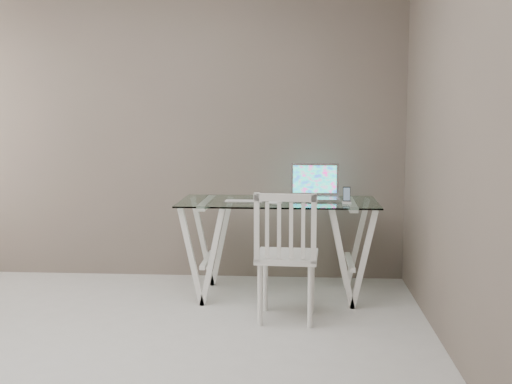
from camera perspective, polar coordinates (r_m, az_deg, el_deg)
room at (r=3.43m, az=-16.60°, el=11.85°), size 4.50×4.52×2.71m
desk at (r=4.95m, az=1.98°, el=-4.96°), size 1.50×0.70×0.75m
chair at (r=4.31m, az=2.71°, el=-5.24°), size 0.43×0.43×0.90m
laptop at (r=5.04m, az=5.26°, el=0.16°), size 0.38×0.31×0.27m
keyboard at (r=4.84m, az=-1.08°, el=-0.83°), size 0.30×0.13×0.01m
mouse at (r=4.68m, az=1.73°, el=-0.95°), size 0.10×0.06×0.03m
phone_dock at (r=4.79m, az=8.06°, el=-0.61°), size 0.07×0.07×0.12m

